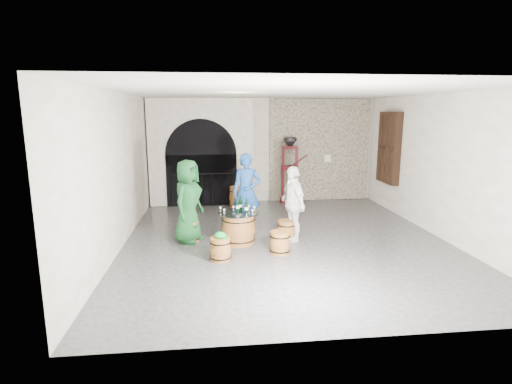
{
  "coord_description": "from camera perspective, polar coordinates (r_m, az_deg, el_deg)",
  "views": [
    {
      "loc": [
        -1.57,
        -8.39,
        2.8
      ],
      "look_at": [
        -0.63,
        0.22,
        1.05
      ],
      "focal_mm": 28.0,
      "sensor_mm": 36.0,
      "label": 1
    }
  ],
  "objects": [
    {
      "name": "wall_back",
      "position": [
        12.55,
        0.97,
        5.92
      ],
      "size": [
        8.0,
        0.0,
        8.0
      ],
      "primitive_type": "plane",
      "rotation": [
        1.57,
        0.0,
        0.0
      ],
      "color": "silver",
      "rests_on": "ground"
    },
    {
      "name": "tasting_glass_b",
      "position": [
        8.7,
        -0.25,
        -2.34
      ],
      "size": [
        0.05,
        0.05,
        0.1
      ],
      "primitive_type": null,
      "color": "#BF7025",
      "rests_on": "barrel_table"
    },
    {
      "name": "barrel_stool_far",
      "position": [
        9.68,
        -1.31,
        -4.03
      ],
      "size": [
        0.42,
        0.42,
        0.45
      ],
      "color": "brown",
      "rests_on": "ground"
    },
    {
      "name": "wall_front",
      "position": [
        4.81,
        13.01,
        -3.29
      ],
      "size": [
        8.0,
        0.0,
        8.0
      ],
      "primitive_type": "plane",
      "rotation": [
        -1.57,
        0.0,
        0.0
      ],
      "color": "silver",
      "rests_on": "ground"
    },
    {
      "name": "tasting_glass_d",
      "position": [
        8.8,
        -1.07,
        -2.18
      ],
      "size": [
        0.05,
        0.05,
        0.1
      ],
      "primitive_type": null,
      "color": "#BF7025",
      "rests_on": "barrel_table"
    },
    {
      "name": "wine_bottle_right",
      "position": [
        8.72,
        -2.22,
        -1.76
      ],
      "size": [
        0.08,
        0.08,
        0.32
      ],
      "color": "black",
      "rests_on": "barrel_table"
    },
    {
      "name": "person_blue",
      "position": [
        9.49,
        -1.35,
        0.01
      ],
      "size": [
        0.74,
        0.56,
        1.85
      ],
      "primitive_type": "imported",
      "rotation": [
        0.0,
        0.0,
        -0.18
      ],
      "color": "navy",
      "rests_on": "ground"
    },
    {
      "name": "ceiling",
      "position": [
        8.55,
        4.47,
        14.07
      ],
      "size": [
        8.0,
        8.0,
        0.0
      ],
      "primitive_type": "plane",
      "rotation": [
        3.14,
        0.0,
        0.0
      ],
      "color": "beige",
      "rests_on": "wall_back"
    },
    {
      "name": "wall_right",
      "position": [
        9.88,
        24.74,
        3.39
      ],
      "size": [
        0.0,
        8.0,
        8.0
      ],
      "primitive_type": "plane",
      "rotation": [
        1.57,
        0.0,
        -1.57
      ],
      "color": "silver",
      "rests_on": "ground"
    },
    {
      "name": "shuttered_window",
      "position": [
        11.91,
        18.43,
        6.02
      ],
      "size": [
        0.23,
        1.1,
        2.0
      ],
      "color": "black",
      "rests_on": "wall_right"
    },
    {
      "name": "control_box",
      "position": [
        12.86,
        10.18,
        4.76
      ],
      "size": [
        0.18,
        0.1,
        0.22
      ],
      "primitive_type": "cube",
      "color": "silver",
      "rests_on": "wall_back"
    },
    {
      "name": "wine_bottle_center",
      "position": [
        8.45,
        -1.4,
        -2.18
      ],
      "size": [
        0.08,
        0.08,
        0.32
      ],
      "color": "black",
      "rests_on": "barrel_table"
    },
    {
      "name": "stone_facing_panel",
      "position": [
        12.84,
        9.04,
        5.91
      ],
      "size": [
        3.2,
        0.12,
        3.18
      ],
      "primitive_type": "cube",
      "color": "#9D957D",
      "rests_on": "ground"
    },
    {
      "name": "wine_bottle_left",
      "position": [
        8.6,
        -2.64,
        -1.95
      ],
      "size": [
        0.08,
        0.08,
        0.32
      ],
      "color": "black",
      "rests_on": "barrel_table"
    },
    {
      "name": "wall_left",
      "position": [
        8.69,
        -19.04,
        2.86
      ],
      "size": [
        0.0,
        8.0,
        8.0
      ],
      "primitive_type": "plane",
      "rotation": [
        1.57,
        0.0,
        1.57
      ],
      "color": "silver",
      "rests_on": "ground"
    },
    {
      "name": "ground",
      "position": [
        8.98,
        4.16,
        -6.77
      ],
      "size": [
        8.0,
        8.0,
        0.0
      ],
      "primitive_type": "plane",
      "color": "#2C2C2E",
      "rests_on": "ground"
    },
    {
      "name": "barrel_stool_near_left",
      "position": [
        7.72,
        -5.1,
        -8.12
      ],
      "size": [
        0.42,
        0.42,
        0.45
      ],
      "color": "brown",
      "rests_on": "ground"
    },
    {
      "name": "corking_press",
      "position": [
        12.43,
        4.86,
        3.85
      ],
      "size": [
        0.83,
        0.47,
        2.02
      ],
      "rotation": [
        0.0,
        0.0,
        -0.05
      ],
      "color": "#510D17",
      "rests_on": "ground"
    },
    {
      "name": "tasting_glass_e",
      "position": [
        8.4,
        -0.5,
        -2.84
      ],
      "size": [
        0.05,
        0.05,
        0.1
      ],
      "primitive_type": null,
      "color": "#BF7025",
      "rests_on": "barrel_table"
    },
    {
      "name": "tasting_glass_f",
      "position": [
        8.68,
        -5.11,
        -2.41
      ],
      "size": [
        0.05,
        0.05,
        0.1
      ],
      "primitive_type": null,
      "color": "#BF7025",
      "rests_on": "barrel_table"
    },
    {
      "name": "tasting_glass_a",
      "position": [
        8.48,
        -4.57,
        -2.73
      ],
      "size": [
        0.05,
        0.05,
        0.1
      ],
      "primitive_type": null,
      "color": "#BF7025",
      "rests_on": "barrel_table"
    },
    {
      "name": "barrel_table",
      "position": [
        8.63,
        -2.51,
        -5.16
      ],
      "size": [
        0.88,
        0.88,
        0.68
      ],
      "color": "brown",
      "rests_on": "ground"
    },
    {
      "name": "person_white",
      "position": [
        8.74,
        5.26,
        -1.66
      ],
      "size": [
        0.64,
        1.04,
        1.66
      ],
      "primitive_type": "imported",
      "rotation": [
        0.0,
        0.0,
        -1.32
      ],
      "color": "white",
      "rests_on": "ground"
    },
    {
      "name": "barrel_stool_near_right",
      "position": [
        8.07,
        3.45,
        -7.21
      ],
      "size": [
        0.42,
        0.42,
        0.45
      ],
      "color": "brown",
      "rests_on": "ground"
    },
    {
      "name": "barrel_stool_left",
      "position": [
        8.9,
        -9.33,
        -5.57
      ],
      "size": [
        0.42,
        0.42,
        0.45
      ],
      "color": "brown",
      "rests_on": "ground"
    },
    {
      "name": "arched_opening",
      "position": [
        12.19,
        -7.81,
        5.58
      ],
      "size": [
        3.1,
        0.6,
        3.19
      ],
      "color": "silver",
      "rests_on": "ground"
    },
    {
      "name": "person_green",
      "position": [
        8.73,
        -9.67,
        -1.3
      ],
      "size": [
        0.91,
        1.04,
        1.8
      ],
      "primitive_type": "imported",
      "rotation": [
        0.0,
        0.0,
        1.11
      ],
      "color": "#13451E",
      "rests_on": "ground"
    },
    {
      "name": "tasting_glass_c",
      "position": [
        8.73,
        -3.23,
        -2.31
      ],
      "size": [
        0.05,
        0.05,
        0.1
      ],
      "primitive_type": null,
      "color": "#BF7025",
      "rests_on": "barrel_table"
    },
    {
      "name": "side_barrel",
      "position": [
        11.81,
        -2.71,
        -0.76
      ],
      "size": [
        0.47,
        0.47,
        0.63
      ],
      "rotation": [
        0.0,
        0.0,
        -0.33
      ],
      "color": "brown",
      "rests_on": "ground"
    },
    {
      "name": "barrel_stool_right",
      "position": [
        8.86,
        4.38,
        -5.51
      ],
      "size": [
        0.42,
        0.42,
        0.45
      ],
      "color": "brown",
      "rests_on": "ground"
    },
    {
      "name": "green_cap",
      "position": [
        7.63,
        -5.11,
        -6.16
      ],
      "size": [
        0.26,
        0.22,
        0.12
      ],
      "color": "#0C8C2F",
      "rests_on": "barrel_stool_near_left"
    }
  ]
}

